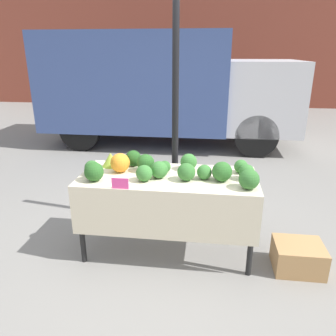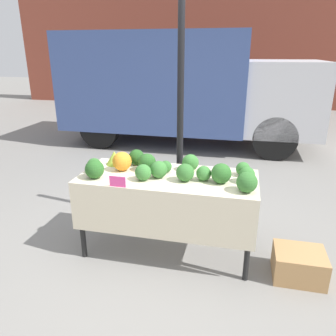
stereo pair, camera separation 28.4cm
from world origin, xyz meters
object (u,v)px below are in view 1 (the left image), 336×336
at_px(parked_truck, 162,85).
at_px(price_sign, 120,183).
at_px(orange_cauliflower, 120,163).
at_px(produce_crate, 298,257).

relative_size(parked_truck, price_sign, 34.74).
bearing_deg(orange_cauliflower, price_sign, -75.17).
xyz_separation_m(parked_truck, price_sign, (0.30, -4.53, -0.39)).
height_order(parked_truck, orange_cauliflower, parked_truck).
height_order(parked_truck, price_sign, parked_truck).
relative_size(parked_truck, produce_crate, 11.77).
relative_size(orange_cauliflower, produce_crate, 0.43).
xyz_separation_m(parked_truck, produce_crate, (1.91, -4.34, -1.12)).
distance_m(orange_cauliflower, price_sign, 0.42).
distance_m(parked_truck, price_sign, 4.56).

